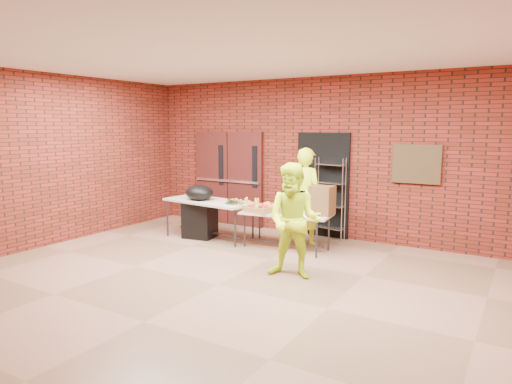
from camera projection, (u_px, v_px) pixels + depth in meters
room at (217, 172)px, 6.23m from camera, size 8.08×7.08×3.28m
double_doors at (228, 178)px, 10.34m from camera, size 1.78×0.12×2.10m
dark_doorway at (323, 185)px, 9.18m from camera, size 1.10×0.06×2.10m
bronze_plaque at (416, 164)px, 8.17m from camera, size 0.85×0.04×0.70m
wire_rack at (330, 199)px, 8.99m from camera, size 0.62×0.32×1.62m
table_left at (209, 203)px, 9.04m from camera, size 1.94×0.97×0.77m
table_right at (286, 216)px, 8.27m from camera, size 1.69×0.86×0.67m
basket_bananas at (251, 207)px, 8.53m from camera, size 0.46×0.36×0.14m
basket_oranges at (272, 208)px, 8.41m from camera, size 0.49×0.38×0.15m
basket_apples at (259, 209)px, 8.31m from camera, size 0.45×0.35×0.14m
muffin_tray at (234, 201)px, 8.66m from camera, size 0.36×0.36×0.09m
napkin_box at (194, 198)px, 9.16m from camera, size 0.16×0.11×0.05m
coffee_dispenser at (322, 200)px, 8.05m from camera, size 0.39×0.35×0.51m
cup_stack_front at (297, 209)px, 8.01m from camera, size 0.08×0.08×0.24m
cup_stack_mid at (305, 210)px, 7.86m from camera, size 0.09×0.09×0.26m
cup_stack_back at (302, 207)px, 8.16m from camera, size 0.09×0.09×0.26m
covered_grill at (200, 211)px, 9.13m from camera, size 0.66×0.58×1.07m
volunteer_woman at (306, 196)px, 8.56m from camera, size 0.74×0.56×1.83m
volunteer_man at (294, 221)px, 6.67m from camera, size 0.92×0.77×1.70m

